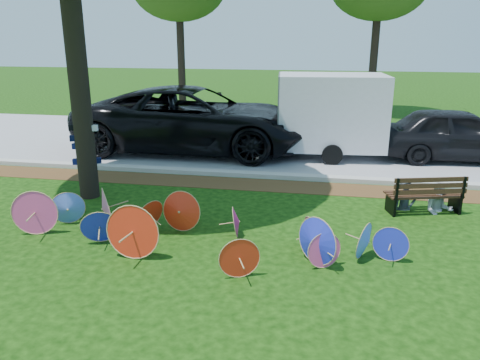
# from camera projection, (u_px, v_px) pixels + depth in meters

# --- Properties ---
(ground) EXTENTS (90.00, 90.00, 0.00)m
(ground) POSITION_uv_depth(u_px,v_px,m) (189.00, 266.00, 7.68)
(ground) COLOR black
(ground) RESTS_ON ground
(mulch_strip) EXTENTS (90.00, 1.00, 0.01)m
(mulch_strip) POSITION_uv_depth(u_px,v_px,m) (238.00, 184.00, 11.90)
(mulch_strip) COLOR #472D16
(mulch_strip) RESTS_ON ground
(curb) EXTENTS (90.00, 0.30, 0.12)m
(curb) POSITION_uv_depth(u_px,v_px,m) (243.00, 174.00, 12.55)
(curb) COLOR #B7B5AD
(curb) RESTS_ON ground
(street) EXTENTS (90.00, 8.00, 0.01)m
(street) POSITION_uv_depth(u_px,v_px,m) (263.00, 142.00, 16.46)
(street) COLOR gray
(street) RESTS_ON ground
(parasol_pile) EXTENTS (7.24, 2.08, 0.96)m
(parasol_pile) POSITION_uv_depth(u_px,v_px,m) (179.00, 225.00, 8.35)
(parasol_pile) COLOR #212BC4
(parasol_pile) RESTS_ON ground
(black_van) EXTENTS (7.43, 3.44, 2.06)m
(black_van) POSITION_uv_depth(u_px,v_px,m) (194.00, 119.00, 15.03)
(black_van) COLOR black
(black_van) RESTS_ON ground
(dark_pickup) EXTENTS (4.75, 2.13, 1.58)m
(dark_pickup) POSITION_uv_depth(u_px,v_px,m) (457.00, 134.00, 13.94)
(dark_pickup) COLOR black
(dark_pickup) RESTS_ON ground
(cargo_trailer) EXTENTS (3.32, 2.27, 2.81)m
(cargo_trailer) POSITION_uv_depth(u_px,v_px,m) (331.00, 111.00, 14.22)
(cargo_trailer) COLOR silver
(cargo_trailer) RESTS_ON ground
(park_bench) EXTENTS (1.70, 1.00, 0.83)m
(park_bench) POSITION_uv_depth(u_px,v_px,m) (423.00, 193.00, 9.94)
(park_bench) COLOR black
(park_bench) RESTS_ON ground
(person_left) EXTENTS (0.53, 0.40, 1.32)m
(person_left) POSITION_uv_depth(u_px,v_px,m) (407.00, 181.00, 9.97)
(person_left) COLOR #3A414F
(person_left) RESTS_ON ground
(person_right) EXTENTS (0.61, 0.47, 1.25)m
(person_right) POSITION_uv_depth(u_px,v_px,m) (441.00, 184.00, 9.86)
(person_right) COLOR silver
(person_right) RESTS_ON ground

